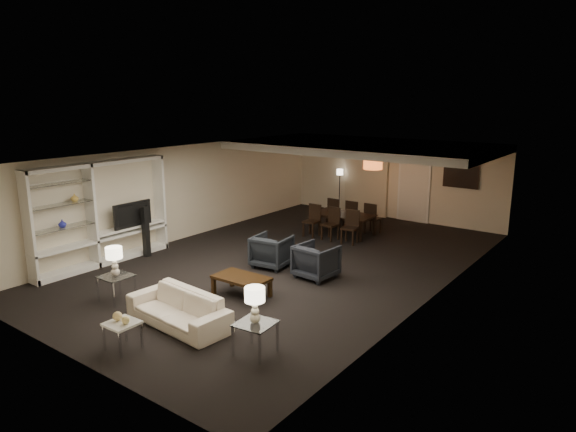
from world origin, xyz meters
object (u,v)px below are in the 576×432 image
at_px(pendant_light, 373,165).
at_px(television, 130,214).
at_px(side_table_right, 255,338).
at_px(dining_table, 342,224).
at_px(sofa, 178,309).
at_px(side_table_left, 117,288).
at_px(chair_nl, 311,221).
at_px(chair_fm, 354,215).
at_px(floor_lamp, 339,191).
at_px(floor_speaker, 146,232).
at_px(chair_nm, 330,224).
at_px(vase_amber, 75,198).
at_px(table_lamp_right, 255,305).
at_px(marble_table, 123,336).
at_px(armchair_right, 316,261).
at_px(chair_fl, 336,212).
at_px(coffee_table, 242,286).
at_px(armchair_left, 272,251).
at_px(table_lamp_left, 115,262).
at_px(chair_fr, 373,218).
at_px(vase_blue, 62,223).
at_px(chair_nr, 350,227).

xyz_separation_m(pendant_light, television, (-3.58, -5.37, -0.88)).
xyz_separation_m(side_table_right, dining_table, (-2.42, 6.60, 0.04)).
height_order(sofa, side_table_left, sofa).
bearing_deg(sofa, chair_nl, 107.01).
relative_size(chair_fm, floor_lamp, 0.61).
relative_size(floor_speaker, chair_nm, 1.39).
height_order(dining_table, chair_nm, chair_nm).
distance_m(vase_amber, chair_fm, 7.46).
relative_size(vase_amber, chair_fm, 0.20).
height_order(table_lamp_right, dining_table, table_lamp_right).
bearing_deg(marble_table, sofa, 90.00).
distance_m(vase_amber, floor_lamp, 8.60).
height_order(pendant_light, armchair_right, pendant_light).
bearing_deg(side_table_right, chair_fl, 112.59).
distance_m(coffee_table, armchair_left, 1.81).
relative_size(sofa, floor_speaker, 1.61).
bearing_deg(television, side_table_right, -109.18).
relative_size(sofa, table_lamp_left, 3.53).
relative_size(table_lamp_right, chair_fr, 0.64).
relative_size(armchair_right, vase_blue, 4.73).
distance_m(coffee_table, chair_fr, 5.66).
bearing_deg(sofa, vase_amber, 176.07).
height_order(armchair_right, marble_table, armchair_right).
xyz_separation_m(chair_nm, floor_lamp, (-1.53, 3.02, 0.28)).
bearing_deg(pendant_light, floor_speaker, -122.61).
bearing_deg(dining_table, floor_speaker, -122.68).
height_order(floor_speaker, chair_fr, floor_speaker).
height_order(chair_fl, chair_fm, same).
relative_size(floor_speaker, chair_fm, 1.39).
height_order(marble_table, chair_nl, chair_nl).
xyz_separation_m(television, vase_blue, (-0.03, -1.67, 0.10)).
distance_m(coffee_table, vase_amber, 4.20).
height_order(floor_speaker, chair_nr, floor_speaker).
bearing_deg(chair_nm, chair_nr, 5.92).
bearing_deg(armchair_right, sofa, 84.15).
relative_size(sofa, chair_fl, 2.25).
xyz_separation_m(table_lamp_left, chair_fm, (0.98, 7.25, -0.34)).
distance_m(sofa, chair_fl, 7.37).
height_order(floor_speaker, floor_lamp, floor_lamp).
bearing_deg(side_table_right, chair_nl, 116.88).
bearing_deg(marble_table, table_lamp_left, 147.09).
distance_m(armchair_left, television, 3.54).
bearing_deg(dining_table, armchair_left, -88.87).
bearing_deg(dining_table, television, -123.98).
height_order(armchair_right, chair_nm, chair_nm).
xyz_separation_m(table_lamp_left, chair_nl, (0.38, 5.95, -0.34)).
xyz_separation_m(side_table_right, vase_blue, (-5.51, 0.23, 0.89)).
xyz_separation_m(chair_fl, floor_lamp, (-0.93, 1.72, 0.28)).
distance_m(side_table_left, chair_nm, 6.04).
bearing_deg(marble_table, floor_lamp, 102.60).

